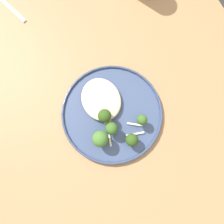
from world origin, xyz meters
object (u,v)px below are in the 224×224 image
Objects in this scene: seared_scallop_rear_pale at (89,101)px; broccoli_floret_right_tilted at (100,138)px; seared_scallop_tiny_bay at (107,120)px; broccoli_floret_near_rim at (105,116)px; seared_scallop_on_noodles at (110,97)px; seared_scallop_center_golden at (98,98)px; broccoli_floret_center_pile at (143,122)px; seared_scallop_tilted_round at (95,86)px; seared_scallop_front_small at (98,108)px; broccoli_floret_split_head at (132,140)px; dinner_plate at (112,113)px; broccoli_floret_front_edge at (112,129)px; seared_scallop_large_seared at (101,116)px; dinner_fork at (5,3)px.

broccoli_floret_right_tilted is at bearing 172.95° from seared_scallop_rear_pale.
seared_scallop_tiny_bay is 0.03m from broccoli_floret_near_rim.
seared_scallop_on_noodles is 1.18× the size of seared_scallop_center_golden.
seared_scallop_center_golden is (0.07, -0.00, 0.00)m from seared_scallop_tiny_bay.
broccoli_floret_right_tilted reaches higher than broccoli_floret_center_pile.
seared_scallop_tilted_round is 0.91× the size of seared_scallop_on_noodles.
seared_scallop_front_small is at bearing -19.22° from broccoli_floret_right_tilted.
broccoli_floret_near_rim is (0.06, 0.09, 0.01)m from broccoli_floret_center_pile.
seared_scallop_rear_pale is 0.58× the size of broccoli_floret_split_head.
broccoli_floret_center_pile is (0.03, -0.05, 0.00)m from broccoli_floret_split_head.
seared_scallop_front_small is at bearing 47.32° from dinner_plate.
seared_scallop_rear_pale is 0.11m from broccoli_floret_front_edge.
seared_scallop_rear_pale reaches higher than seared_scallop_tilted_round.
seared_scallop_front_small is at bearing 164.76° from seared_scallop_tilted_round.
seared_scallop_large_seared is at bearing 36.54° from broccoli_floret_near_rim.
dinner_fork is at bearing 15.18° from seared_scallop_large_seared.
seared_scallop_tiny_bay is at bearing 59.72° from broccoli_floret_center_pile.
broccoli_floret_near_rim is (-0.01, -0.01, 0.03)m from seared_scallop_large_seared.
broccoli_floret_right_tilted reaches higher than dinner_plate.
seared_scallop_on_noodles is 0.07m from broccoli_floret_near_rim.
broccoli_floret_center_pile is 0.60m from dinner_fork.
dinner_fork is (0.46, 0.13, -0.02)m from seared_scallop_front_small.
seared_scallop_tiny_bay is 0.50× the size of broccoli_floret_center_pile.
seared_scallop_tilted_round is (0.09, 0.01, 0.01)m from dinner_plate.
seared_scallop_rear_pale is 0.07m from broccoli_floret_near_rim.
seared_scallop_tiny_bay and seared_scallop_on_noodles have the same top height.
broccoli_floret_front_edge is (-0.05, 0.02, 0.04)m from dinner_plate.
broccoli_floret_near_rim reaches higher than dinner_fork.
seared_scallop_rear_pale is (0.03, 0.02, 0.00)m from seared_scallop_front_small.
broccoli_floret_near_rim reaches higher than dinner_plate.
seared_scallop_on_noodles is 0.13m from broccoli_floret_right_tilted.
seared_scallop_center_golden is 0.15m from broccoli_floret_split_head.
broccoli_floret_near_rim is 0.04m from broccoli_floret_front_edge.
broccoli_floret_split_head is (-0.15, -0.06, 0.02)m from seared_scallop_rear_pale.
seared_scallop_tilted_round is 0.16m from broccoli_floret_right_tilted.
seared_scallop_front_small is at bearing 6.56° from broccoli_floret_front_edge.
seared_scallop_rear_pale is at bearing 77.55° from seared_scallop_on_noodles.
broccoli_floret_right_tilted reaches higher than seared_scallop_large_seared.
seared_scallop_center_golden is at bearing -14.37° from seared_scallop_large_seared.
broccoli_floret_front_edge is at bearing -75.56° from broccoli_floret_right_tilted.
seared_scallop_rear_pale is 0.16× the size of dinner_fork.
seared_scallop_rear_pale reaches higher than seared_scallop_front_small.
broccoli_floret_near_rim is at bearing -164.28° from dinner_fork.
broccoli_floret_split_head reaches higher than dinner_fork.
seared_scallop_rear_pale is at bearing 18.28° from broccoli_floret_near_rim.
broccoli_floret_near_rim is at bearing 175.21° from seared_scallop_center_golden.
seared_scallop_center_golden reaches higher than seared_scallop_large_seared.
seared_scallop_on_noodles reaches higher than seared_scallop_large_seared.
seared_scallop_on_noodles is at bearing -71.76° from seared_scallop_front_small.
broccoli_floret_center_pile is at bearing -134.73° from seared_scallop_front_small.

